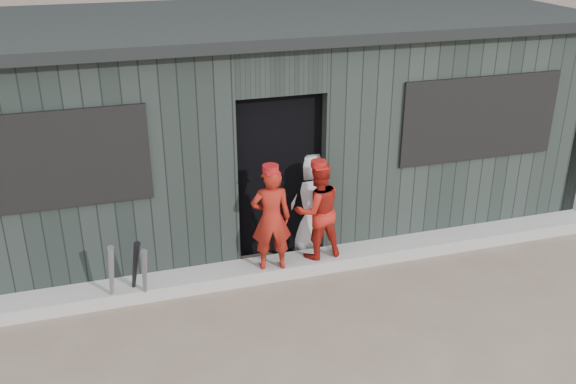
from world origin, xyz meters
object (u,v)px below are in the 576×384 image
object	(u,v)px
player_red_right	(318,210)
dugout	(249,121)
bat_right	(135,271)
bat_mid	(145,276)
player_grey_back	(309,201)
bat_left	(112,277)
player_red_left	(271,219)

from	to	relation	value
player_red_right	dugout	distance (m)	1.80
bat_right	dugout	xyz separation A→B (m)	(1.68, 1.82, 0.90)
bat_right	player_red_right	distance (m)	2.07
bat_mid	bat_right	bearing A→B (deg)	132.29
dugout	player_red_right	bearing A→B (deg)	-77.97
bat_mid	player_grey_back	xyz separation A→B (m)	(1.99, 0.65, 0.28)
player_grey_back	bat_right	bearing A→B (deg)	-3.46
bat_mid	dugout	distance (m)	2.66
bat_left	player_grey_back	size ratio (longest dim) A/B	0.62
player_red_left	bat_left	bearing A→B (deg)	12.77
bat_left	bat_right	xyz separation A→B (m)	(0.24, 0.07, -0.01)
bat_mid	player_red_right	bearing A→B (deg)	7.26
bat_left	player_red_left	distance (m)	1.74
bat_left	dugout	size ratio (longest dim) A/B	0.10
player_red_right	player_grey_back	bearing A→B (deg)	-100.75
bat_left	player_red_right	xyz separation A→B (m)	(2.27, 0.22, 0.32)
player_red_right	bat_mid	bearing A→B (deg)	2.43
bat_left	player_red_right	size ratio (longest dim) A/B	0.70
player_red_left	dugout	size ratio (longest dim) A/B	0.14
player_red_right	dugout	size ratio (longest dim) A/B	0.14
player_red_left	player_red_right	distance (m)	0.58
bat_mid	player_red_right	world-z (taller)	player_red_right
player_grey_back	bat_left	bearing A→B (deg)	-3.34
bat_left	bat_right	size ratio (longest dim) A/B	1.00
bat_right	player_red_right	bearing A→B (deg)	4.30
bat_right	player_red_right	size ratio (longest dim) A/B	0.70
bat_mid	player_red_left	world-z (taller)	player_red_left
bat_mid	player_red_right	xyz separation A→B (m)	(1.95, 0.25, 0.36)
bat_left	player_red_right	world-z (taller)	player_red_right
bat_mid	player_red_right	distance (m)	2.00
bat_right	player_grey_back	distance (m)	2.17
bat_left	dugout	world-z (taller)	dugout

